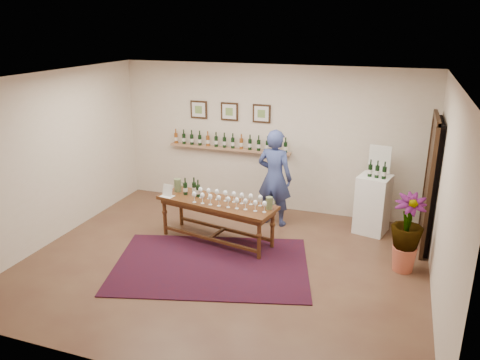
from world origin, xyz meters
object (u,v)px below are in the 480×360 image
(tasting_table, at_px, (217,207))
(person, at_px, (275,178))
(display_pedestal, at_px, (373,204))
(potted_plant, at_px, (407,233))

(tasting_table, distance_m, person, 1.27)
(display_pedestal, bearing_deg, tasting_table, -152.78)
(display_pedestal, height_order, potted_plant, potted_plant)
(tasting_table, relative_size, potted_plant, 2.05)
(tasting_table, bearing_deg, potted_plant, 10.78)
(display_pedestal, bearing_deg, person, -172.36)
(tasting_table, xyz_separation_m, person, (0.71, 1.02, 0.27))
(person, bearing_deg, display_pedestal, -164.66)
(tasting_table, height_order, display_pedestal, display_pedestal)
(potted_plant, bearing_deg, tasting_table, 179.81)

